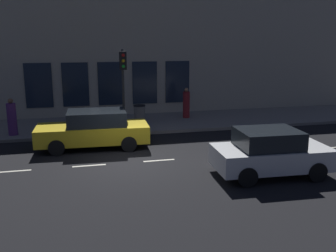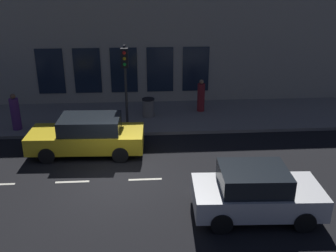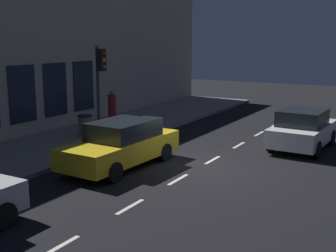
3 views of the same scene
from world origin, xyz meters
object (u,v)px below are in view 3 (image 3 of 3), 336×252
object	(u,v)px
parked_car_2	(303,129)
trash_bin	(85,126)
traffic_light	(100,75)
parked_car_0	(122,144)
pedestrian_1	(112,109)

from	to	relation	value
parked_car_2	trash_bin	distance (m)	9.05
traffic_light	parked_car_0	bearing A→B (deg)	143.48
pedestrian_1	trash_bin	xyz separation A→B (m)	(-0.63, 2.76, -0.30)
pedestrian_1	parked_car_0	bearing A→B (deg)	-163.33
parked_car_2	pedestrian_1	xyz separation A→B (m)	(9.14, 0.30, 0.14)
pedestrian_1	trash_bin	size ratio (longest dim) A/B	1.81
parked_car_0	trash_bin	bearing A→B (deg)	-31.65
traffic_light	parked_car_0	world-z (taller)	traffic_light
parked_car_0	parked_car_2	xyz separation A→B (m)	(-4.74, -5.60, -0.00)
parked_car_0	traffic_light	bearing A→B (deg)	-34.24
parked_car_2	trash_bin	xyz separation A→B (m)	(8.52, 3.06, -0.17)
parked_car_0	pedestrian_1	bearing A→B (deg)	-47.98
parked_car_0	trash_bin	distance (m)	4.56
parked_car_2	pedestrian_1	size ratio (longest dim) A/B	2.32
pedestrian_1	traffic_light	bearing A→B (deg)	-171.23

